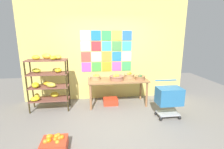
% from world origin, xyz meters
% --- Properties ---
extents(ground, '(9.40, 9.40, 0.00)m').
position_xyz_m(ground, '(0.00, 0.00, 0.00)').
color(ground, slate).
extents(back_wall_with_art, '(4.86, 0.07, 2.99)m').
position_xyz_m(back_wall_with_art, '(0.00, 1.73, 1.49)').
color(back_wall_with_art, '#E0CA63').
rests_on(back_wall_with_art, ground).
extents(banana_shelf_unit, '(0.98, 0.52, 1.47)m').
position_xyz_m(banana_shelf_unit, '(-1.58, 1.07, 0.84)').
color(banana_shelf_unit, '#302711').
rests_on(banana_shelf_unit, ground).
extents(display_table, '(1.63, 0.67, 0.73)m').
position_xyz_m(display_table, '(0.26, 1.17, 0.64)').
color(display_table, olive).
rests_on(display_table, ground).
extents(fruit_basket_right, '(0.41, 0.41, 0.19)m').
position_xyz_m(fruit_basket_right, '(0.22, 1.10, 0.81)').
color(fruit_basket_right, '#966148').
rests_on(fruit_basket_right, display_table).
extents(fruit_basket_back_left, '(0.32, 0.32, 0.16)m').
position_xyz_m(fruit_basket_back_left, '(0.63, 1.33, 0.80)').
color(fruit_basket_back_left, '#AA8254').
rests_on(fruit_basket_back_left, display_table).
extents(fruit_basket_back_right, '(0.29, 0.29, 0.16)m').
position_xyz_m(fruit_basket_back_right, '(0.86, 1.06, 0.80)').
color(fruit_basket_back_right, '#976743').
rests_on(fruit_basket_back_right, display_table).
extents(fruit_basket_left, '(0.30, 0.30, 0.16)m').
position_xyz_m(fruit_basket_left, '(-0.34, 1.23, 0.80)').
color(fruit_basket_left, tan).
rests_on(fruit_basket_left, display_table).
extents(produce_crate_under_table, '(0.40, 0.30, 0.18)m').
position_xyz_m(produce_crate_under_table, '(0.06, 1.17, 0.09)').
color(produce_crate_under_table, red).
rests_on(produce_crate_under_table, ground).
extents(orange_crate_foreground, '(0.42, 0.37, 0.26)m').
position_xyz_m(orange_crate_foreground, '(-1.12, -0.62, 0.11)').
color(orange_crate_foreground, red).
rests_on(orange_crate_foreground, ground).
extents(shopping_cart, '(0.56, 0.43, 0.87)m').
position_xyz_m(shopping_cart, '(1.32, 0.24, 0.51)').
color(shopping_cart, black).
rests_on(shopping_cart, ground).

